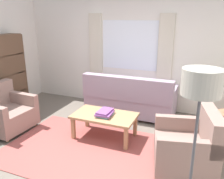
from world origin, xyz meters
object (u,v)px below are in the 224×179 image
Objects in this scene: couch at (130,99)px; standing_lamp at (200,97)px; armchair_left at (5,112)px; armchair_right at (189,146)px; coffee_table at (105,118)px; bookshelf at (9,77)px; book_stack_on_table at (105,113)px.

couch is 3.04m from standing_lamp.
armchair_left is 0.53× the size of standing_lamp.
armchair_left is at bearing -102.46° from armchair_right.
armchair_right reaches higher than coffee_table.
armchair_left is 1.05m from bookshelf.
book_stack_on_table is at bearing 85.81° from couch.
armchair_right is 0.58× the size of bookshelf.
book_stack_on_table is 0.21× the size of bookshelf.
standing_lamp reaches higher than coffee_table.
coffee_table is 2.52m from bookshelf.
bookshelf is (-0.58, 0.76, 0.45)m from armchair_left.
armchair_left is 3.34m from armchair_right.
coffee_table is 0.64× the size of bookshelf.
armchair_right is (1.35, -1.50, -0.01)m from couch.
standing_lamp is (3.42, -0.92, 1.06)m from armchair_left.
couch is at bearing 84.73° from coffee_table.
couch is at bearing 106.98° from bookshelf.
armchair_left is 1.94m from book_stack_on_table.
book_stack_on_table is 2.22m from standing_lamp.
couch reaches higher than coffee_table.
armchair_left and armchair_right have the same top height.
couch is 1.10× the size of bookshelf.
bookshelf is 4.38m from standing_lamp.
bookshelf reaches higher than standing_lamp.
coffee_table is at bearing -73.98° from armchair_left.
book_stack_on_table is at bearing -117.05° from armchair_right.
bookshelf is at bearing 40.93° from armchair_left.
book_stack_on_table is at bearing -52.77° from coffee_table.
standing_lamp is at bearing -41.20° from coffee_table.
armchair_left reaches higher than book_stack_on_table.
couch reaches higher than armchair_left.
bookshelf is at bearing 16.98° from couch.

